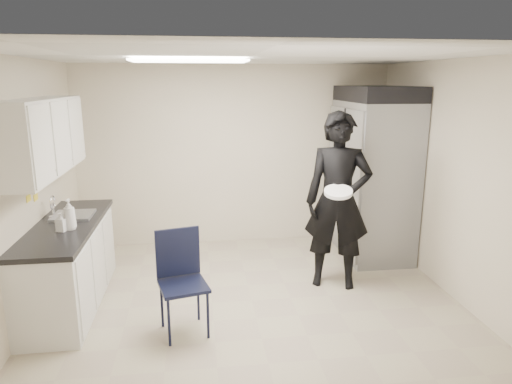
{
  "coord_description": "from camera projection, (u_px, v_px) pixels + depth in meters",
  "views": [
    {
      "loc": [
        -0.56,
        -4.59,
        2.37
      ],
      "look_at": [
        0.07,
        0.2,
        1.19
      ],
      "focal_mm": 32.0,
      "sensor_mm": 36.0,
      "label": 1
    }
  ],
  "objects": [
    {
      "name": "floor",
      "position": [
        252.0,
        300.0,
        5.05
      ],
      "size": [
        4.5,
        4.5,
        0.0
      ],
      "primitive_type": "plane",
      "color": "tan",
      "rests_on": "ground"
    },
    {
      "name": "ceiling",
      "position": [
        251.0,
        56.0,
        4.43
      ],
      "size": [
        4.5,
        4.5,
        0.0
      ],
      "primitive_type": "plane",
      "rotation": [
        3.14,
        0.0,
        0.0
      ],
      "color": "silver",
      "rests_on": "back_wall"
    },
    {
      "name": "back_wall",
      "position": [
        235.0,
        156.0,
        6.67
      ],
      "size": [
        4.5,
        0.0,
        4.5
      ],
      "primitive_type": "plane",
      "rotation": [
        1.57,
        0.0,
        0.0
      ],
      "color": "beige",
      "rests_on": "floor"
    },
    {
      "name": "left_wall",
      "position": [
        23.0,
        193.0,
        4.46
      ],
      "size": [
        0.0,
        4.0,
        4.0
      ],
      "primitive_type": "plane",
      "rotation": [
        1.57,
        0.0,
        1.57
      ],
      "color": "beige",
      "rests_on": "floor"
    },
    {
      "name": "right_wall",
      "position": [
        454.0,
        180.0,
        5.03
      ],
      "size": [
        0.0,
        4.0,
        4.0
      ],
      "primitive_type": "plane",
      "rotation": [
        1.57,
        0.0,
        -1.57
      ],
      "color": "beige",
      "rests_on": "floor"
    },
    {
      "name": "ceiling_panel",
      "position": [
        189.0,
        61.0,
        4.75
      ],
      "size": [
        1.2,
        0.6,
        0.02
      ],
      "primitive_type": "cube",
      "color": "white",
      "rests_on": "ceiling"
    },
    {
      "name": "lower_counter",
      "position": [
        69.0,
        266.0,
        4.89
      ],
      "size": [
        0.6,
        1.9,
        0.86
      ],
      "primitive_type": "cube",
      "color": "silver",
      "rests_on": "floor"
    },
    {
      "name": "countertop",
      "position": [
        65.0,
        226.0,
        4.79
      ],
      "size": [
        0.64,
        1.95,
        0.05
      ],
      "primitive_type": "cube",
      "color": "black",
      "rests_on": "lower_counter"
    },
    {
      "name": "sink",
      "position": [
        73.0,
        220.0,
        5.03
      ],
      "size": [
        0.42,
        0.4,
        0.14
      ],
      "primitive_type": "cube",
      "color": "gray",
      "rests_on": "countertop"
    },
    {
      "name": "faucet",
      "position": [
        53.0,
        208.0,
        4.97
      ],
      "size": [
        0.02,
        0.02,
        0.24
      ],
      "primitive_type": "cylinder",
      "color": "silver",
      "rests_on": "countertop"
    },
    {
      "name": "upper_cabinets",
      "position": [
        43.0,
        137.0,
        4.55
      ],
      "size": [
        0.35,
        1.8,
        0.75
      ],
      "primitive_type": "cube",
      "color": "silver",
      "rests_on": "left_wall"
    },
    {
      "name": "towel_dispenser",
      "position": [
        69.0,
        142.0,
        5.7
      ],
      "size": [
        0.22,
        0.3,
        0.35
      ],
      "primitive_type": "cube",
      "color": "black",
      "rests_on": "left_wall"
    },
    {
      "name": "notice_sticker_left",
      "position": [
        29.0,
        198.0,
        4.57
      ],
      "size": [
        0.0,
        0.12,
        0.07
      ],
      "primitive_type": "cube",
      "color": "yellow",
      "rests_on": "left_wall"
    },
    {
      "name": "notice_sticker_right",
      "position": [
        36.0,
        197.0,
        4.78
      ],
      "size": [
        0.0,
        0.12,
        0.07
      ],
      "primitive_type": "cube",
      "color": "yellow",
      "rests_on": "left_wall"
    },
    {
      "name": "commercial_fridge",
      "position": [
        372.0,
        179.0,
        6.26
      ],
      "size": [
        0.8,
        1.35,
        2.1
      ],
      "primitive_type": "cube",
      "color": "gray",
      "rests_on": "floor"
    },
    {
      "name": "fridge_compressor",
      "position": [
        378.0,
        94.0,
        5.99
      ],
      "size": [
        0.8,
        1.35,
        0.2
      ],
      "primitive_type": "cube",
      "color": "black",
      "rests_on": "commercial_fridge"
    },
    {
      "name": "folding_chair",
      "position": [
        183.0,
        286.0,
        4.3
      ],
      "size": [
        0.52,
        0.52,
        0.97
      ],
      "primitive_type": "cube",
      "rotation": [
        0.0,
        0.0,
        0.24
      ],
      "color": "black",
      "rests_on": "floor"
    },
    {
      "name": "man_tuxedo",
      "position": [
        338.0,
        201.0,
        5.23
      ],
      "size": [
        0.87,
        0.71,
        2.05
      ],
      "primitive_type": "imported",
      "rotation": [
        0.0,
        0.0,
        -0.31
      ],
      "color": "black",
      "rests_on": "floor"
    },
    {
      "name": "bucket_lid",
      "position": [
        338.0,
        192.0,
        4.95
      ],
      "size": [
        0.39,
        0.39,
        0.04
      ],
      "primitive_type": "cylinder",
      "rotation": [
        0.0,
        0.0,
        -0.31
      ],
      "color": "silver",
      "rests_on": "man_tuxedo"
    },
    {
      "name": "soap_bottle_a",
      "position": [
        69.0,
        214.0,
        4.56
      ],
      "size": [
        0.13,
        0.13,
        0.31
      ],
      "primitive_type": "imported",
      "rotation": [
        0.0,
        0.0,
        -0.07
      ],
      "color": "silver",
      "rests_on": "countertop"
    },
    {
      "name": "soap_bottle_b",
      "position": [
        61.0,
        222.0,
        4.52
      ],
      "size": [
        0.11,
        0.11,
        0.2
      ],
      "primitive_type": "imported",
      "rotation": [
        0.0,
        0.0,
        -0.34
      ],
      "color": "silver",
      "rests_on": "countertop"
    }
  ]
}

